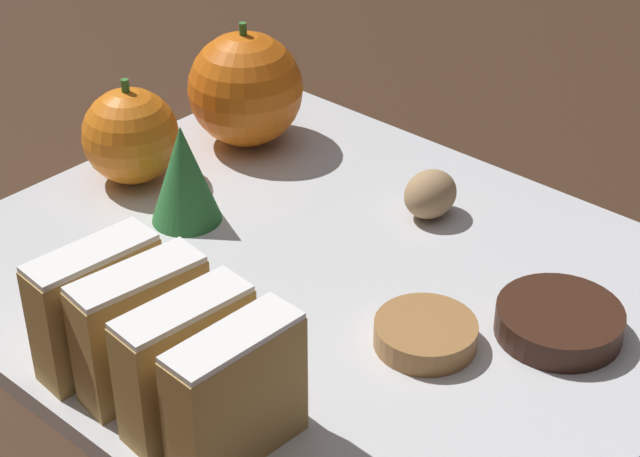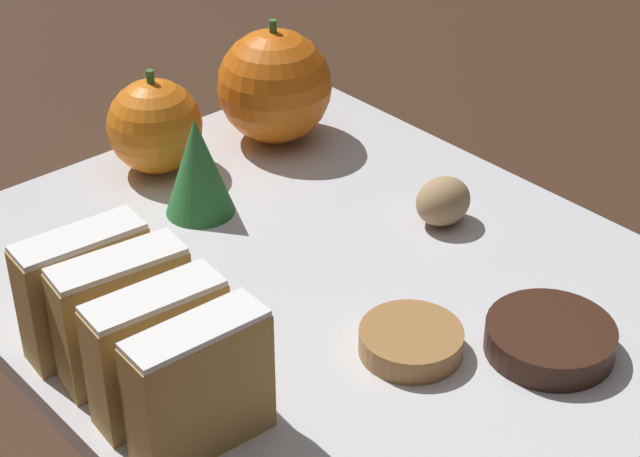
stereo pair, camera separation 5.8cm
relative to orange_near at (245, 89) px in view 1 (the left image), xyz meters
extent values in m
plane|color=#382316|center=(-0.09, -0.14, -0.05)|extent=(6.00, 6.00, 0.00)
cube|color=silver|center=(-0.09, -0.14, -0.04)|extent=(0.34, 0.40, 0.01)
cube|color=tan|center=(-0.21, -0.21, -0.01)|extent=(0.07, 0.03, 0.06)
cube|color=white|center=(-0.21, -0.21, 0.03)|extent=(0.06, 0.03, 0.00)
cube|color=tan|center=(-0.21, -0.18, -0.01)|extent=(0.07, 0.03, 0.06)
cube|color=white|center=(-0.21, -0.18, 0.03)|extent=(0.07, 0.03, 0.00)
cube|color=tan|center=(-0.21, -0.15, -0.01)|extent=(0.07, 0.03, 0.06)
cube|color=white|center=(-0.21, -0.15, 0.03)|extent=(0.07, 0.03, 0.00)
cube|color=tan|center=(-0.21, -0.11, -0.01)|extent=(0.07, 0.03, 0.06)
cube|color=white|center=(-0.21, -0.11, 0.03)|extent=(0.07, 0.03, 0.00)
sphere|color=orange|center=(0.00, 0.00, 0.00)|extent=(0.08, 0.08, 0.08)
cylinder|color=#38702D|center=(0.00, 0.00, 0.04)|extent=(0.01, 0.01, 0.01)
sphere|color=orange|center=(-0.08, 0.02, -0.01)|extent=(0.06, 0.06, 0.06)
cylinder|color=#38702D|center=(-0.08, 0.02, 0.03)|extent=(0.01, 0.01, 0.01)
ellipsoid|color=tan|center=(0.01, -0.15, -0.02)|extent=(0.04, 0.03, 0.03)
cylinder|color=#381E14|center=(-0.04, -0.27, -0.03)|extent=(0.07, 0.07, 0.02)
cylinder|color=#A3703D|center=(-0.10, -0.23, -0.03)|extent=(0.05, 0.05, 0.01)
cone|color=#2D7538|center=(-0.10, -0.05, -0.01)|extent=(0.04, 0.04, 0.06)
camera|label=1|loc=(-0.45, -0.47, 0.31)|focal=60.00mm
camera|label=2|loc=(-0.41, -0.51, 0.31)|focal=60.00mm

